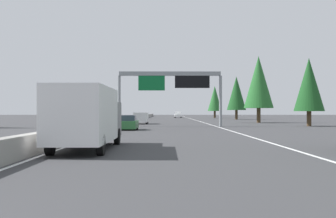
{
  "coord_description": "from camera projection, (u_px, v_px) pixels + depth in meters",
  "views": [
    {
      "loc": [
        -4.38,
        -5.44,
        1.85
      ],
      "look_at": [
        50.56,
        -5.65,
        2.15
      ],
      "focal_mm": 44.95,
      "sensor_mm": 36.0,
      "label": 1
    }
  ],
  "objects": [
    {
      "name": "sedan_near_right",
      "position": [
        128.0,
        123.0,
        41.82
      ],
      "size": [
        4.4,
        1.8,
        1.47
      ],
      "color": "#2D6B38",
      "rests_on": "ground"
    },
    {
      "name": "ground_plane",
      "position": [
        131.0,
        123.0,
        64.35
      ],
      "size": [
        320.0,
        320.0,
        0.0
      ],
      "primitive_type": "plane",
      "color": "#38383A"
    },
    {
      "name": "shoulder_stripe_right",
      "position": [
        201.0,
        122.0,
        74.39
      ],
      "size": [
        160.0,
        0.16,
        0.01
      ],
      "primitive_type": "cube",
      "color": "silver",
      "rests_on": "ground"
    },
    {
      "name": "oncoming_far",
      "position": [
        106.0,
        120.0,
        56.49
      ],
      "size": [
        4.4,
        1.8,
        1.47
      ],
      "rotation": [
        0.0,
        0.0,
        3.14
      ],
      "color": "#2D6B38",
      "rests_on": "ground"
    },
    {
      "name": "conifer_right_near",
      "position": [
        309.0,
        85.0,
        52.18
      ],
      "size": [
        3.74,
        3.74,
        8.5
      ],
      "color": "#4C3823",
      "rests_on": "ground"
    },
    {
      "name": "box_truck_far_right",
      "position": [
        87.0,
        116.0,
        20.16
      ],
      "size": [
        8.5,
        2.4,
        2.95
      ],
      "color": "white",
      "rests_on": "ground"
    },
    {
      "name": "minivan_distant_b",
      "position": [
        141.0,
        117.0,
        61.51
      ],
      "size": [
        5.0,
        1.95,
        1.69
      ],
      "color": "white",
      "rests_on": "ground"
    },
    {
      "name": "pickup_mid_left",
      "position": [
        178.0,
        115.0,
        121.21
      ],
      "size": [
        5.6,
        2.0,
        1.86
      ],
      "color": "white",
      "rests_on": "ground"
    },
    {
      "name": "sign_gantry_overhead",
      "position": [
        171.0,
        83.0,
        50.96
      ],
      "size": [
        0.5,
        12.68,
        6.67
      ],
      "color": "gray",
      "rests_on": "ground"
    },
    {
      "name": "conifer_right_distant",
      "position": [
        215.0,
        99.0,
        116.79
      ],
      "size": [
        3.91,
        3.91,
        8.89
      ],
      "color": "#4C3823",
      "rests_on": "ground"
    },
    {
      "name": "conifer_right_far",
      "position": [
        236.0,
        93.0,
        94.95
      ],
      "size": [
        4.3,
        4.3,
        9.77
      ],
      "color": "#4C3823",
      "rests_on": "ground"
    },
    {
      "name": "shoulder_stripe_median",
      "position": [
        137.0,
        122.0,
        74.35
      ],
      "size": [
        160.0,
        0.16,
        0.01
      ],
      "primitive_type": "cube",
      "color": "silver",
      "rests_on": "ground"
    },
    {
      "name": "conifer_right_mid",
      "position": [
        259.0,
        82.0,
        68.22
      ],
      "size": [
        4.77,
        4.77,
        10.85
      ],
      "color": "#4C3823",
      "rests_on": "ground"
    },
    {
      "name": "oncoming_near",
      "position": [
        104.0,
        116.0,
        80.26
      ],
      "size": [
        5.6,
        2.0,
        1.86
      ],
      "rotation": [
        0.0,
        0.0,
        3.14
      ],
      "color": "black",
      "rests_on": "ground"
    },
    {
      "name": "median_barrier",
      "position": [
        138.0,
        118.0,
        84.35
      ],
      "size": [
        180.0,
        0.56,
        0.9
      ],
      "primitive_type": "cube",
      "color": "gray",
      "rests_on": "ground"
    }
  ]
}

